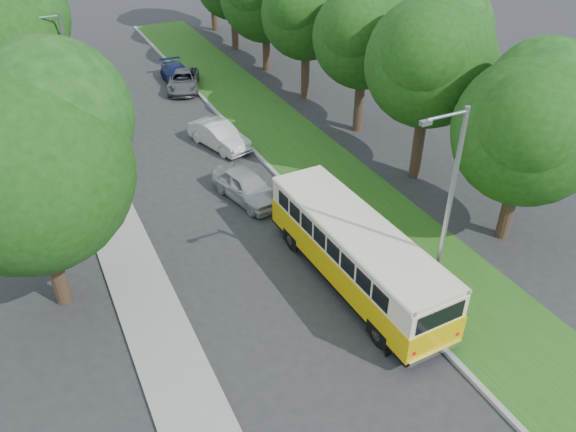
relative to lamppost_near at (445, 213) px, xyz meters
name	(u,v)px	position (x,y,z in m)	size (l,w,h in m)	color
ground	(293,306)	(-4.21, 2.50, -4.37)	(120.00, 120.00, 0.00)	#2B2B2E
curb	(314,214)	(-0.61, 7.50, -4.29)	(0.20, 70.00, 0.15)	gray
grass_verge	(358,202)	(1.74, 7.50, -4.30)	(4.50, 70.00, 0.13)	#295516
sidewalk	(131,265)	(-9.01, 7.50, -4.31)	(2.20, 70.00, 0.12)	gray
treeline	(202,18)	(-1.06, 20.49, 1.56)	(24.27, 41.91, 9.46)	#332319
lamppost_near	(445,213)	(0.00, 0.00, 0.00)	(1.71, 0.16, 8.00)	gray
lamppost_far	(71,81)	(-8.91, 18.50, -0.25)	(1.71, 0.16, 7.50)	gray
warning_sign	(99,155)	(-8.71, 14.48, -2.66)	(0.56, 0.10, 2.50)	gray
vintage_bus	(356,255)	(-1.51, 2.63, -2.98)	(2.41, 9.38, 2.79)	yellow
car_silver	(247,186)	(-2.81, 10.18, -3.65)	(1.69, 4.20, 1.43)	#B4B4B9
car_white	(219,135)	(-2.04, 16.01, -3.68)	(1.46, 4.18, 1.38)	silver
car_blue	(178,75)	(-1.21, 26.67, -3.73)	(1.79, 4.39, 1.28)	navy
car_grey	(183,81)	(-1.21, 25.41, -3.74)	(2.07, 4.50, 1.25)	#57595E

